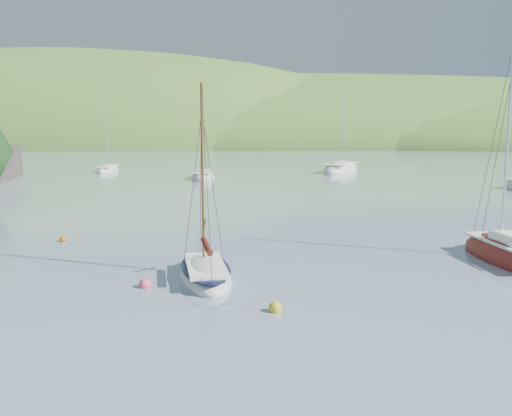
{
  "coord_description": "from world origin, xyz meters",
  "views": [
    {
      "loc": [
        2.07,
        -17.15,
        6.16
      ],
      "look_at": [
        1.88,
        8.0,
        2.45
      ],
      "focal_mm": 40.0,
      "sensor_mm": 36.0,
      "label": 1
    }
  ],
  "objects_px": {
    "distant_sloop_a": "(203,177)",
    "distant_sloop_b": "(341,170)",
    "daysailer_white": "(206,274)",
    "sloop_red": "(511,257)",
    "distant_sloop_c": "(108,170)"
  },
  "relations": [
    {
      "from": "distant_sloop_a",
      "to": "distant_sloop_b",
      "type": "bearing_deg",
      "value": 25.13
    },
    {
      "from": "daysailer_white",
      "to": "distant_sloop_a",
      "type": "distance_m",
      "value": 42.68
    },
    {
      "from": "sloop_red",
      "to": "distant_sloop_a",
      "type": "height_order",
      "value": "sloop_red"
    },
    {
      "from": "sloop_red",
      "to": "distant_sloop_b",
      "type": "xyz_separation_m",
      "value": [
        -0.93,
        48.58,
        0.01
      ]
    },
    {
      "from": "sloop_red",
      "to": "distant_sloop_a",
      "type": "bearing_deg",
      "value": 107.15
    },
    {
      "from": "distant_sloop_a",
      "to": "distant_sloop_c",
      "type": "height_order",
      "value": "distant_sloop_a"
    },
    {
      "from": "sloop_red",
      "to": "distant_sloop_a",
      "type": "xyz_separation_m",
      "value": [
        -17.94,
        39.43,
        -0.03
      ]
    },
    {
      "from": "daysailer_white",
      "to": "sloop_red",
      "type": "relative_size",
      "value": 0.79
    },
    {
      "from": "daysailer_white",
      "to": "sloop_red",
      "type": "bearing_deg",
      "value": 1.89
    },
    {
      "from": "daysailer_white",
      "to": "distant_sloop_c",
      "type": "bearing_deg",
      "value": 98.21
    },
    {
      "from": "distant_sloop_b",
      "to": "distant_sloop_c",
      "type": "relative_size",
      "value": 1.53
    },
    {
      "from": "daysailer_white",
      "to": "distant_sloop_c",
      "type": "relative_size",
      "value": 0.93
    },
    {
      "from": "distant_sloop_a",
      "to": "distant_sloop_c",
      "type": "relative_size",
      "value": 1.16
    },
    {
      "from": "distant_sloop_b",
      "to": "distant_sloop_c",
      "type": "bearing_deg",
      "value": -155.85
    },
    {
      "from": "sloop_red",
      "to": "distant_sloop_c",
      "type": "bearing_deg",
      "value": 115.33
    }
  ]
}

